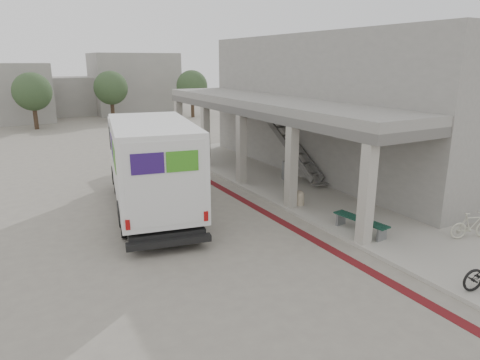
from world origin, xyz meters
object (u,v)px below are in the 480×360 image
fedex_truck (150,163)px  utility_cabinet (288,171)px  bench (361,223)px  bicycle_cream (472,225)px

fedex_truck → utility_cabinet: fedex_truck is taller
fedex_truck → bench: 8.04m
fedex_truck → bench: bearing=-36.3°
bench → bicycle_cream: bicycle_cream is taller
bicycle_cream → fedex_truck: bearing=66.4°
bench → fedex_truck: bearing=125.9°
fedex_truck → utility_cabinet: 7.26m
utility_cabinet → bench: bearing=-97.9°
bench → bicycle_cream: 3.52m
utility_cabinet → bicycle_cream: size_ratio=0.61×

